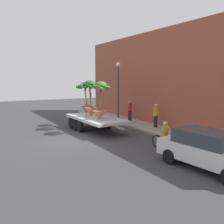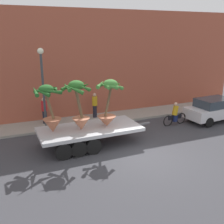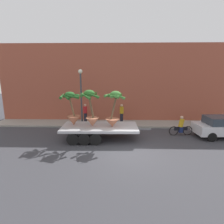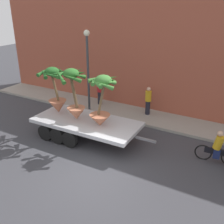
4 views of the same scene
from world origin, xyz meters
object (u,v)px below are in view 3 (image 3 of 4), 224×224
(potted_palm_middle, at_px, (114,109))
(pedestrian_near_gate, at_px, (85,113))
(potted_palm_front, at_px, (72,110))
(parked_car, at_px, (224,126))
(street_lamp, at_px, (81,90))
(pedestrian_far_left, at_px, (122,113))
(cyclist, at_px, (181,127))
(potted_palm_rear, at_px, (91,108))
(flatbed_trailer, at_px, (96,129))

(potted_palm_middle, bearing_deg, pedestrian_near_gate, 123.21)
(potted_palm_front, height_order, parked_car, potted_palm_front)
(street_lamp, bearing_deg, pedestrian_far_left, 17.00)
(cyclist, height_order, street_lamp, street_lamp)
(parked_car, distance_m, street_lamp, 11.47)
(street_lamp, bearing_deg, potted_palm_front, -92.82)
(pedestrian_far_left, xyz_separation_m, street_lamp, (-3.51, -1.07, 2.19))
(potted_palm_rear, height_order, pedestrian_far_left, potted_palm_rear)
(cyclist, xyz_separation_m, street_lamp, (-7.97, 1.98, 2.56))
(potted_palm_front, distance_m, cyclist, 8.28)
(cyclist, height_order, pedestrian_far_left, pedestrian_far_left)
(flatbed_trailer, bearing_deg, parked_car, 3.86)
(potted_palm_rear, bearing_deg, potted_palm_front, 169.97)
(potted_palm_middle, bearing_deg, street_lamp, 132.63)
(potted_palm_middle, bearing_deg, pedestrian_far_left, 81.03)
(cyclist, xyz_separation_m, parked_car, (3.00, -0.35, 0.16))
(cyclist, bearing_deg, parked_car, -6.64)
(parked_car, relative_size, pedestrian_near_gate, 2.58)
(flatbed_trailer, xyz_separation_m, cyclist, (6.36, 0.98, -0.09))
(potted_palm_middle, relative_size, street_lamp, 0.52)
(potted_palm_front, xyz_separation_m, pedestrian_far_left, (3.65, 3.90, -1.09))
(pedestrian_far_left, relative_size, street_lamp, 0.35)
(cyclist, bearing_deg, potted_palm_middle, -167.74)
(potted_palm_middle, xyz_separation_m, parked_car, (8.13, 0.76, -1.39))
(potted_palm_rear, relative_size, street_lamp, 0.54)
(potted_palm_rear, relative_size, potted_palm_middle, 1.03)
(flatbed_trailer, height_order, potted_palm_rear, potted_palm_rear)
(street_lamp, bearing_deg, flatbed_trailer, -61.55)
(cyclist, bearing_deg, pedestrian_far_left, 145.62)
(flatbed_trailer, xyz_separation_m, parked_car, (9.37, 0.63, 0.07))
(flatbed_trailer, bearing_deg, street_lamp, 118.45)
(potted_palm_front, height_order, pedestrian_far_left, potted_palm_front)
(potted_palm_front, xyz_separation_m, cyclist, (8.11, 0.85, -1.46))
(flatbed_trailer, height_order, parked_car, parked_car)
(potted_palm_front, distance_m, parked_car, 11.20)
(potted_palm_rear, height_order, potted_palm_front, potted_palm_rear)
(potted_palm_rear, bearing_deg, street_lamp, 112.28)
(parked_car, bearing_deg, pedestrian_near_gate, 162.50)
(flatbed_trailer, xyz_separation_m, potted_palm_rear, (-0.35, -0.11, 1.53))
(potted_palm_middle, xyz_separation_m, street_lamp, (-2.85, 3.09, 1.01))
(cyclist, bearing_deg, street_lamp, 166.04)
(pedestrian_near_gate, distance_m, street_lamp, 2.45)
(pedestrian_far_left, bearing_deg, flatbed_trailer, -115.22)
(potted_palm_front, distance_m, pedestrian_far_left, 5.45)
(cyclist, distance_m, parked_car, 3.03)
(flatbed_trailer, distance_m, cyclist, 6.44)
(street_lamp, bearing_deg, potted_palm_rear, -67.72)
(flatbed_trailer, relative_size, pedestrian_far_left, 3.73)
(pedestrian_near_gate, height_order, street_lamp, street_lamp)
(cyclist, xyz_separation_m, pedestrian_far_left, (-4.46, 3.05, 0.37))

